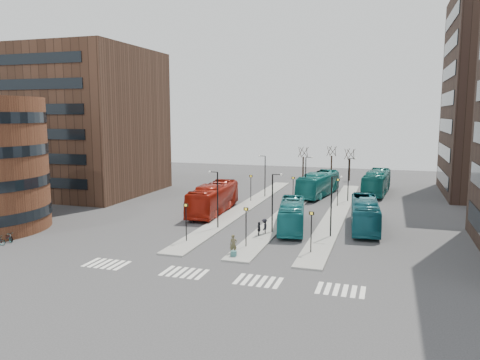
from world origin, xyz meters
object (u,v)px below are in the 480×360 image
(traveller, at_px, (233,245))
(commuter_a, at_px, (192,217))
(suitcase, at_px, (234,254))
(commuter_c, at_px, (265,227))
(teal_bus_b, at_px, (318,184))
(teal_bus_c, at_px, (365,214))
(commuter_b, at_px, (259,229))
(red_bus, at_px, (213,198))
(bicycle_mid, at_px, (9,237))
(teal_bus_a, at_px, (292,215))
(teal_bus_d, at_px, (377,182))
(bicycle_far, at_px, (7,237))

(traveller, height_order, commuter_a, traveller)
(suitcase, height_order, commuter_c, commuter_c)
(teal_bus_b, distance_m, teal_bus_c, 20.38)
(commuter_b, xyz_separation_m, commuter_c, (0.30, 1.00, 0.07))
(red_bus, relative_size, teal_bus_c, 1.12)
(commuter_c, distance_m, bicycle_mid, 25.08)
(suitcase, bearing_deg, commuter_a, 120.04)
(red_bus, bearing_deg, teal_bus_a, -28.89)
(commuter_a, bearing_deg, teal_bus_b, -140.90)
(commuter_a, bearing_deg, traveller, 105.49)
(teal_bus_b, xyz_separation_m, traveller, (-2.76, -32.14, -0.89))
(suitcase, xyz_separation_m, teal_bus_d, (10.74, 37.58, 1.49))
(commuter_a, height_order, bicycle_far, commuter_a)
(traveller, bearing_deg, commuter_b, 56.83)
(teal_bus_b, distance_m, commuter_a, 24.85)
(commuter_a, bearing_deg, teal_bus_d, -150.33)
(bicycle_mid, bearing_deg, teal_bus_b, -14.53)
(teal_bus_d, relative_size, bicycle_far, 7.63)
(red_bus, bearing_deg, teal_bus_c, -11.75)
(teal_bus_d, height_order, traveller, teal_bus_d)
(teal_bus_c, bearing_deg, bicycle_mid, -159.04)
(traveller, bearing_deg, bicycle_far, 159.00)
(commuter_c, bearing_deg, teal_bus_a, 142.69)
(commuter_a, distance_m, commuter_b, 9.55)
(suitcase, distance_m, teal_bus_b, 33.15)
(red_bus, relative_size, teal_bus_d, 1.00)
(teal_bus_b, distance_m, teal_bus_d, 9.47)
(red_bus, height_order, bicycle_mid, red_bus)
(suitcase, distance_m, bicycle_far, 22.56)
(teal_bus_a, relative_size, teal_bus_b, 0.85)
(red_bus, xyz_separation_m, traveller, (7.96, -15.96, -0.91))
(teal_bus_d, relative_size, commuter_c, 7.67)
(suitcase, height_order, commuter_a, commuter_a)
(commuter_b, bearing_deg, teal_bus_b, -28.56)
(traveller, distance_m, commuter_c, 7.45)
(suitcase, xyz_separation_m, bicycle_mid, (-22.48, -1.61, 0.15))
(commuter_b, distance_m, commuter_c, 1.05)
(traveller, height_order, commuter_c, traveller)
(suitcase, height_order, bicycle_far, bicycle_far)
(teal_bus_c, relative_size, bicycle_mid, 7.59)
(bicycle_mid, bearing_deg, teal_bus_d, -19.10)
(red_bus, relative_size, bicycle_far, 7.66)
(red_bus, xyz_separation_m, teal_bus_a, (10.97, -5.22, -0.30))
(red_bus, height_order, traveller, red_bus)
(traveller, xyz_separation_m, bicycle_mid, (-22.16, -2.50, -0.43))
(bicycle_mid, relative_size, bicycle_far, 0.90)
(teal_bus_a, xyz_separation_m, traveller, (-3.01, -10.74, -0.62))
(commuter_c, bearing_deg, bicycle_mid, -71.66)
(traveller, relative_size, bicycle_mid, 1.17)
(teal_bus_c, xyz_separation_m, bicycle_mid, (-32.64, -15.78, -1.16))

